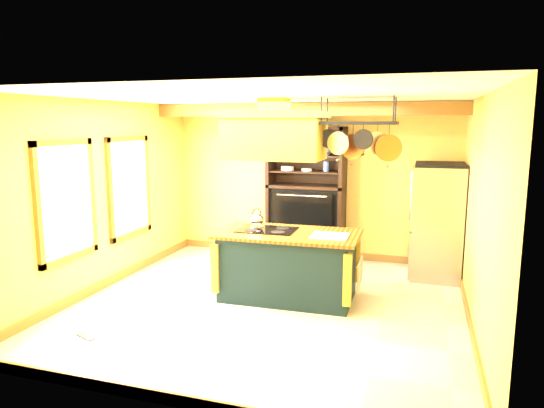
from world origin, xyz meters
The scene contains 15 objects.
floor centered at (0.00, 0.00, 0.00)m, with size 5.00×5.00×0.00m, color beige.
ceiling centered at (0.00, 0.00, 2.70)m, with size 5.00×5.00×0.00m, color white.
wall_back centered at (0.00, 2.50, 1.35)m, with size 5.00×0.02×2.70m, color #E3A853.
wall_front centered at (0.00, -2.50, 1.35)m, with size 5.00×0.02×2.70m, color #E3A853.
wall_left centered at (-2.50, 0.00, 1.35)m, with size 0.02×5.00×2.70m, color #E3A853.
wall_right centered at (2.50, 0.00, 1.35)m, with size 0.02×5.00×2.70m, color #E3A853.
ceiling_beam centered at (0.00, 1.70, 2.59)m, with size 5.00×0.15×0.20m, color #8F5E2C.
window_near centered at (-2.47, -0.80, 1.40)m, with size 0.06×1.06×1.56m.
window_far centered at (-2.47, 0.60, 1.40)m, with size 0.06×1.06×1.56m.
kitchen_island centered at (0.17, 0.32, 0.47)m, with size 1.92×1.09×1.11m.
range_hood centered at (-0.03, 0.32, 2.24)m, with size 1.36×0.77×0.80m.
pot_rack centered at (1.08, 0.32, 2.25)m, with size 1.06×0.48×0.78m.
refrigerator centered at (2.10, 1.90, 0.85)m, with size 0.75×0.89×1.74m.
hutch centered at (-0.04, 2.25, 0.89)m, with size 1.31×0.59×2.32m.
floor_register centered at (-1.66, -1.56, 0.01)m, with size 0.28×0.12×0.01m, color black.
Camera 1 is at (1.87, -5.85, 2.38)m, focal length 32.00 mm.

